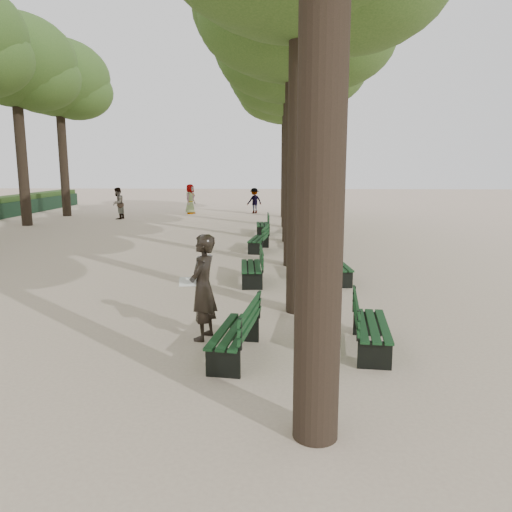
{
  "coord_description": "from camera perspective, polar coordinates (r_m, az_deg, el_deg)",
  "views": [
    {
      "loc": [
        1.05,
        -7.32,
        3.08
      ],
      "look_at": [
        0.6,
        3.0,
        1.2
      ],
      "focal_mm": 35.0,
      "sensor_mm": 36.0,
      "label": 1
    }
  ],
  "objects": [
    {
      "name": "pedestrian_b",
      "position": [
        32.71,
        -0.19,
        6.35
      ],
      "size": [
        1.07,
        0.84,
        1.64
      ],
      "primitive_type": "imported",
      "rotation": [
        0.0,
        0.0,
        3.7
      ],
      "color": "#262628",
      "rests_on": "ground"
    },
    {
      "name": "tree_central_5",
      "position": [
        30.66,
        3.5,
        18.86
      ],
      "size": [
        6.0,
        6.0,
        9.95
      ],
      "color": "#33261C",
      "rests_on": "ground"
    },
    {
      "name": "ground",
      "position": [
        8.01,
        -5.36,
        -12.35
      ],
      "size": [
        120.0,
        120.0,
        0.0
      ],
      "primitive_type": "plane",
      "color": "beige",
      "rests_on": "ground"
    },
    {
      "name": "bench_left_1",
      "position": [
        13.25,
        -0.52,
        -1.92
      ],
      "size": [
        0.7,
        1.84,
        0.92
      ],
      "color": "black",
      "rests_on": "ground"
    },
    {
      "name": "bench_left_0",
      "position": [
        8.18,
        -2.48,
        -9.75
      ],
      "size": [
        0.81,
        1.86,
        0.92
      ],
      "color": "black",
      "rests_on": "ground"
    },
    {
      "name": "man_with_map",
      "position": [
        8.9,
        -6.08,
        -3.58
      ],
      "size": [
        0.72,
        0.83,
        1.9
      ],
      "color": "black",
      "rests_on": "ground"
    },
    {
      "name": "tree_central_3",
      "position": [
        20.83,
        3.99,
        22.96
      ],
      "size": [
        6.0,
        6.0,
        9.95
      ],
      "color": "#33261C",
      "rests_on": "ground"
    },
    {
      "name": "bench_left_2",
      "position": [
        18.17,
        0.31,
        1.42
      ],
      "size": [
        0.79,
        1.86,
        0.92
      ],
      "color": "black",
      "rests_on": "ground"
    },
    {
      "name": "bench_right_0",
      "position": [
        8.68,
        13.03,
        -8.83
      ],
      "size": [
        0.76,
        1.85,
        0.92
      ],
      "color": "black",
      "rests_on": "ground"
    },
    {
      "name": "bench_right_2",
      "position": [
        18.58,
        7.36,
        1.53
      ],
      "size": [
        0.66,
        1.83,
        0.92
      ],
      "color": "black",
      "rests_on": "ground"
    },
    {
      "name": "bench_right_3",
      "position": [
        22.87,
        6.46,
        3.19
      ],
      "size": [
        0.81,
        1.86,
        0.92
      ],
      "color": "black",
      "rests_on": "ground"
    },
    {
      "name": "pedestrian_a",
      "position": [
        30.13,
        -15.52,
        5.82
      ],
      "size": [
        0.45,
        0.92,
        1.83
      ],
      "primitive_type": "imported",
      "rotation": [
        0.0,
        0.0,
        4.61
      ],
      "color": "#262628",
      "rests_on": "ground"
    },
    {
      "name": "bench_left_3",
      "position": [
        22.64,
        0.75,
        3.18
      ],
      "size": [
        0.65,
        1.82,
        0.92
      ],
      "color": "black",
      "rests_on": "ground"
    },
    {
      "name": "tree_far_5",
      "position": [
        33.39,
        -21.69,
        18.33
      ],
      "size": [
        6.0,
        6.0,
        10.45
      ],
      "color": "#33261C",
      "rests_on": "ground"
    },
    {
      "name": "tree_central_4",
      "position": [
        25.73,
        3.69,
        20.52
      ],
      "size": [
        6.0,
        6.0,
        9.95
      ],
      "color": "#33261C",
      "rests_on": "ground"
    },
    {
      "name": "tree_central_2",
      "position": [
        15.99,
        4.49,
        26.89
      ],
      "size": [
        6.0,
        6.0,
        9.95
      ],
      "color": "#33261C",
      "rests_on": "ground"
    },
    {
      "name": "pedestrian_d",
      "position": [
        32.59,
        -7.53,
        6.47
      ],
      "size": [
        0.64,
        1.0,
        1.9
      ],
      "primitive_type": "imported",
      "rotation": [
        0.0,
        0.0,
        1.27
      ],
      "color": "#262628",
      "rests_on": "ground"
    },
    {
      "name": "bench_right_1",
      "position": [
        13.59,
        9.14,
        -1.74
      ],
      "size": [
        0.75,
        1.85,
        0.92
      ],
      "color": "black",
      "rests_on": "ground"
    },
    {
      "name": "tree_far_4",
      "position": [
        28.93,
        -25.94,
        19.4
      ],
      "size": [
        6.0,
        6.0,
        10.45
      ],
      "color": "#33261C",
      "rests_on": "ground"
    }
  ]
}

